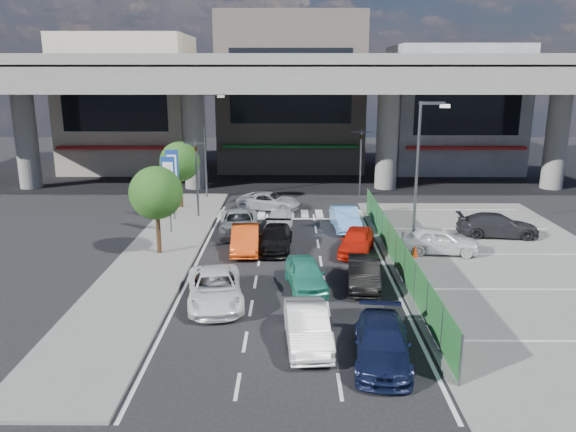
{
  "coord_description": "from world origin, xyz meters",
  "views": [
    {
      "loc": [
        0.08,
        -24.61,
        9.53
      ],
      "look_at": [
        -0.1,
        4.19,
        2.11
      ],
      "focal_mm": 35.0,
      "sensor_mm": 36.0,
      "label": 1
    }
  ],
  "objects_px": {
    "hatch_black_mid_right": "(364,273)",
    "parked_sedan_white": "(440,241)",
    "traffic_light_right": "(361,146)",
    "signboard_far": "(173,175)",
    "street_lamp_left": "(207,137)",
    "tree_far": "(180,162)",
    "traffic_light_left": "(196,159)",
    "crossing_wagon_silver": "(269,201)",
    "kei_truck_front_right": "(345,218)",
    "street_lamp_right": "(421,161)",
    "taxi_orange_left": "(245,239)",
    "sedan_black_mid": "(275,238)",
    "tree_near": "(156,193)",
    "signboard_near": "(169,184)",
    "sedan_white_mid_left": "(215,288)",
    "taxi_orange_right": "(357,241)",
    "taxi_teal_mid": "(306,274)",
    "sedan_white_front_mid": "(279,221)",
    "hatch_white_back_mid": "(307,326)",
    "minivan_navy_back": "(382,344)",
    "traffic_cone": "(415,251)",
    "wagon_silver_front_left": "(239,223)"
  },
  "relations": [
    {
      "from": "sedan_white_mid_left",
      "to": "sedan_white_front_mid",
      "type": "bearing_deg",
      "value": 68.51
    },
    {
      "from": "hatch_white_back_mid",
      "to": "minivan_navy_back",
      "type": "xyz_separation_m",
      "value": [
        2.49,
        -1.25,
        -0.03
      ]
    },
    {
      "from": "tree_far",
      "to": "hatch_white_back_mid",
      "type": "xyz_separation_m",
      "value": [
        8.45,
        -20.64,
        -2.7
      ]
    },
    {
      "from": "minivan_navy_back",
      "to": "sedan_white_mid_left",
      "type": "bearing_deg",
      "value": 148.54
    },
    {
      "from": "street_lamp_left",
      "to": "sedan_white_mid_left",
      "type": "distance_m",
      "value": 21.14
    },
    {
      "from": "signboard_far",
      "to": "wagon_silver_front_left",
      "type": "bearing_deg",
      "value": -33.31
    },
    {
      "from": "hatch_black_mid_right",
      "to": "sedan_black_mid",
      "type": "distance_m",
      "value": 6.93
    },
    {
      "from": "street_lamp_left",
      "to": "sedan_white_front_mid",
      "type": "xyz_separation_m",
      "value": [
        5.63,
        -9.45,
        -4.1
      ]
    },
    {
      "from": "traffic_light_right",
      "to": "sedan_white_front_mid",
      "type": "height_order",
      "value": "traffic_light_right"
    },
    {
      "from": "signboard_far",
      "to": "traffic_light_right",
      "type": "bearing_deg",
      "value": 31.43
    },
    {
      "from": "taxi_orange_right",
      "to": "sedan_black_mid",
      "type": "bearing_deg",
      "value": -174.08
    },
    {
      "from": "parked_sedan_white",
      "to": "taxi_teal_mid",
      "type": "bearing_deg",
      "value": 132.84
    },
    {
      "from": "taxi_orange_left",
      "to": "sedan_black_mid",
      "type": "relative_size",
      "value": 0.96
    },
    {
      "from": "sedan_black_mid",
      "to": "taxi_orange_right",
      "type": "distance_m",
      "value": 4.46
    },
    {
      "from": "sedan_white_front_mid",
      "to": "crossing_wagon_silver",
      "type": "bearing_deg",
      "value": 101.31
    },
    {
      "from": "signboard_near",
      "to": "taxi_orange_left",
      "type": "bearing_deg",
      "value": -35.12
    },
    {
      "from": "kei_truck_front_right",
      "to": "street_lamp_right",
      "type": "bearing_deg",
      "value": -43.96
    },
    {
      "from": "street_lamp_right",
      "to": "hatch_black_mid_right",
      "type": "height_order",
      "value": "street_lamp_right"
    },
    {
      "from": "signboard_near",
      "to": "parked_sedan_white",
      "type": "relative_size",
      "value": 1.14
    },
    {
      "from": "hatch_white_back_mid",
      "to": "sedan_white_mid_left",
      "type": "xyz_separation_m",
      "value": [
        -3.79,
        3.65,
        -0.02
      ]
    },
    {
      "from": "hatch_white_back_mid",
      "to": "hatch_black_mid_right",
      "type": "distance_m",
      "value": 6.22
    },
    {
      "from": "sedan_white_mid_left",
      "to": "tree_near",
      "type": "bearing_deg",
      "value": 111.71
    },
    {
      "from": "signboard_far",
      "to": "tree_far",
      "type": "height_order",
      "value": "tree_far"
    },
    {
      "from": "kei_truck_front_right",
      "to": "hatch_white_back_mid",
      "type": "bearing_deg",
      "value": -104.23
    },
    {
      "from": "signboard_far",
      "to": "kei_truck_front_right",
      "type": "relative_size",
      "value": 1.12
    },
    {
      "from": "taxi_orange_right",
      "to": "crossing_wagon_silver",
      "type": "height_order",
      "value": "taxi_orange_right"
    },
    {
      "from": "tree_far",
      "to": "sedan_black_mid",
      "type": "xyz_separation_m",
      "value": [
        6.97,
        -9.53,
        -2.75
      ]
    },
    {
      "from": "traffic_light_left",
      "to": "signboard_near",
      "type": "distance_m",
      "value": 4.22
    },
    {
      "from": "traffic_light_right",
      "to": "street_lamp_left",
      "type": "distance_m",
      "value": 11.9
    },
    {
      "from": "hatch_black_mid_right",
      "to": "taxi_orange_left",
      "type": "xyz_separation_m",
      "value": [
        -5.81,
        5.19,
        0.03
      ]
    },
    {
      "from": "traffic_light_left",
      "to": "crossing_wagon_silver",
      "type": "height_order",
      "value": "traffic_light_left"
    },
    {
      "from": "signboard_far",
      "to": "tree_near",
      "type": "bearing_deg",
      "value": -85.1
    },
    {
      "from": "minivan_navy_back",
      "to": "kei_truck_front_right",
      "type": "xyz_separation_m",
      "value": [
        0.3,
        16.53,
        0.03
      ]
    },
    {
      "from": "minivan_navy_back",
      "to": "crossing_wagon_silver",
      "type": "xyz_separation_m",
      "value": [
        -4.66,
        21.58,
        -0.04
      ]
    },
    {
      "from": "signboard_near",
      "to": "parked_sedan_white",
      "type": "distance_m",
      "value": 15.86
    },
    {
      "from": "tree_near",
      "to": "taxi_teal_mid",
      "type": "height_order",
      "value": "tree_near"
    },
    {
      "from": "traffic_light_right",
      "to": "signboard_far",
      "type": "bearing_deg",
      "value": -148.57
    },
    {
      "from": "street_lamp_left",
      "to": "tree_far",
      "type": "relative_size",
      "value": 1.67
    },
    {
      "from": "sedan_white_mid_left",
      "to": "hatch_black_mid_right",
      "type": "distance_m",
      "value": 6.79
    },
    {
      "from": "sedan_white_front_mid",
      "to": "tree_near",
      "type": "bearing_deg",
      "value": -141.16
    },
    {
      "from": "street_lamp_left",
      "to": "kei_truck_front_right",
      "type": "bearing_deg",
      "value": -42.21
    },
    {
      "from": "signboard_far",
      "to": "tree_far",
      "type": "bearing_deg",
      "value": 93.26
    },
    {
      "from": "tree_far",
      "to": "traffic_cone",
      "type": "bearing_deg",
      "value": -37.29
    },
    {
      "from": "kei_truck_front_right",
      "to": "traffic_cone",
      "type": "relative_size",
      "value": 6.28
    },
    {
      "from": "taxi_orange_left",
      "to": "sedan_black_mid",
      "type": "height_order",
      "value": "taxi_orange_left"
    },
    {
      "from": "hatch_black_mid_right",
      "to": "parked_sedan_white",
      "type": "bearing_deg",
      "value": 50.51
    },
    {
      "from": "signboard_far",
      "to": "sedan_white_front_mid",
      "type": "xyz_separation_m",
      "value": [
        6.9,
        -2.45,
        -2.4
      ]
    },
    {
      "from": "sedan_black_mid",
      "to": "sedan_white_front_mid",
      "type": "bearing_deg",
      "value": 91.1
    },
    {
      "from": "tree_near",
      "to": "traffic_light_left",
      "type": "bearing_deg",
      "value": 84.29
    },
    {
      "from": "parked_sedan_white",
      "to": "signboard_near",
      "type": "bearing_deg",
      "value": 84.67
    }
  ]
}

